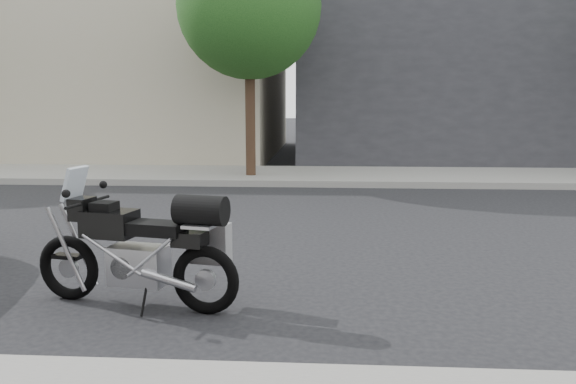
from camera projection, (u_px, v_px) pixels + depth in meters
The scene contains 6 objects.
ground at pixel (339, 242), 7.81m from camera, with size 120.00×120.00×0.00m, color black.
far_sidewalk at pixel (332, 176), 14.20m from camera, with size 44.00×3.00×0.15m, color gray.
far_building_dark at pixel (526, 57), 20.11m from camera, with size 16.00×11.00×7.00m.
far_building_cream at pixel (90, 46), 21.03m from camera, with size 14.00×11.00×8.00m.
street_tree_mid at pixel (249, 7), 13.18m from camera, with size 3.40×3.40×5.70m.
motorcycle at pixel (148, 248), 5.26m from camera, with size 2.08×0.76×1.33m.
Camera 1 is at (0.23, 7.63, 1.93)m, focal length 35.00 mm.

